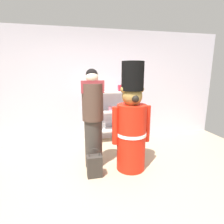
# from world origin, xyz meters

# --- Properties ---
(ground_plane) EXTENTS (6.40, 6.40, 0.00)m
(ground_plane) POSITION_xyz_m (0.00, 0.00, 0.00)
(ground_plane) COLOR tan
(back_wall) EXTENTS (6.40, 0.12, 2.60)m
(back_wall) POSITION_xyz_m (0.00, 2.20, 1.30)
(back_wall) COLOR silver
(back_wall) RESTS_ON ground_plane
(merchandise_shelf) EXTENTS (1.27, 0.35, 1.53)m
(merchandise_shelf) POSITION_xyz_m (0.36, 1.98, 0.78)
(merchandise_shelf) COLOR white
(merchandise_shelf) RESTS_ON ground_plane
(teddy_bear_guard) EXTENTS (0.66, 0.50, 1.82)m
(teddy_bear_guard) POSITION_xyz_m (0.43, 0.63, 0.80)
(teddy_bear_guard) COLOR red
(teddy_bear_guard) RESTS_ON ground_plane
(person_shopper) EXTENTS (0.37, 0.36, 1.71)m
(person_shopper) POSITION_xyz_m (-0.18, 0.87, 0.88)
(person_shopper) COLOR #38332D
(person_shopper) RESTS_ON ground_plane
(shopping_bag) EXTENTS (0.24, 0.16, 0.48)m
(shopping_bag) POSITION_xyz_m (-0.21, 0.52, 0.18)
(shopping_bag) COLOR #332D28
(shopping_bag) RESTS_ON ground_plane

